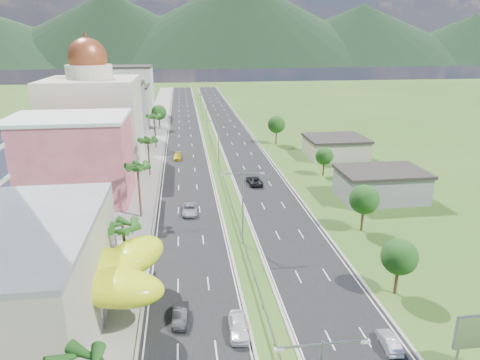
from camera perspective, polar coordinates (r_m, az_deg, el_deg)
name	(u,v)px	position (r m, az deg, el deg)	size (l,w,h in m)	color
ground	(254,280)	(54.50, 1.86, -13.21)	(500.00, 500.00, 0.00)	#2D5119
road_left	(185,132)	(138.70, -7.39, 6.39)	(11.00, 260.00, 0.04)	black
road_right	(231,131)	(139.55, -1.18, 6.61)	(11.00, 260.00, 0.04)	black
sidewalk_left	(155,133)	(138.99, -11.33, 6.23)	(7.00, 260.00, 0.12)	gray
median_guardrail	(212,142)	(121.25, -3.75, 5.05)	(0.10, 216.06, 0.76)	gray
streetlight_median_b	(243,201)	(60.37, 0.37, -2.77)	(6.04, 0.25, 11.00)	gray
streetlight_median_c	(218,138)	(98.50, -2.90, 5.60)	(6.04, 0.25, 11.00)	gray
streetlight_median_d	(207,108)	(142.63, -4.47, 9.57)	(6.04, 0.25, 11.00)	gray
streetlight_median_e	(200,92)	(187.17, -5.31, 11.65)	(6.04, 0.25, 11.00)	gray
lime_canopy	(74,273)	(49.43, -21.25, -11.46)	(18.00, 15.00, 7.40)	#CADC15
pink_shophouse	(73,161)	(83.00, -21.43, 2.42)	(20.00, 15.00, 15.00)	#BE4E58
domed_building	(94,117)	(104.14, -18.88, 7.93)	(20.00, 20.00, 28.70)	beige
midrise_grey	(115,114)	(128.82, -16.28, 8.51)	(16.00, 15.00, 16.00)	gray
midrise_beige	(125,107)	(150.58, -15.08, 9.37)	(16.00, 15.00, 13.00)	#B8B098
midrise_white	(132,91)	(172.90, -14.25, 11.37)	(16.00, 15.00, 18.00)	silver
shed_near	(381,186)	(83.49, 18.24, -0.73)	(15.00, 10.00, 5.00)	gray
shed_far	(335,148)	(110.81, 12.60, 4.21)	(14.00, 12.00, 4.40)	#B8B098
palm_tree_b	(123,229)	(52.90, -15.33, -6.27)	(3.60, 3.60, 8.10)	#47301C
palm_tree_c	(138,169)	(71.04, -13.50, 1.49)	(3.60, 3.60, 9.60)	#47301C
palm_tree_d	(148,142)	(93.44, -12.19, 5.00)	(3.60, 3.60, 8.60)	#47301C
palm_tree_e	(154,118)	(117.73, -11.38, 8.15)	(3.60, 3.60, 9.40)	#47301C
leafy_tree_lfar	(159,112)	(142.79, -10.75, 8.84)	(4.90, 4.90, 8.05)	#47301C
leafy_tree_ra	(399,257)	(52.88, 20.49, -9.59)	(4.20, 4.20, 6.90)	#47301C
leafy_tree_rb	(364,200)	(67.85, 16.24, -2.52)	(4.55, 4.55, 7.47)	#47301C
leafy_tree_rc	(324,156)	(93.96, 11.18, 3.14)	(3.85, 3.85, 6.33)	#47301C
leafy_tree_rd	(277,125)	(120.80, 4.89, 7.38)	(4.90, 4.90, 8.05)	#47301C
mountain_ridge	(241,64)	(501.17, 0.13, 15.16)	(860.00, 140.00, 90.00)	black
car_white_near_left	(239,326)	(45.68, -0.19, -18.93)	(1.93, 4.80, 1.63)	white
car_dark_left	(180,315)	(47.74, -7.96, -17.42)	(1.51, 4.34, 1.43)	black
car_silver_mid_left	(190,209)	(73.54, -6.69, -3.90)	(2.51, 5.45, 1.51)	#9B9CA2
car_yellow_far_left	(178,156)	(106.98, -8.31, 3.14)	(1.93, 4.74, 1.38)	gold
car_silver_right	(389,342)	(46.46, 19.29, -19.68)	(1.36, 3.91, 1.29)	#ADB0B5
car_dark_far_right	(254,180)	(87.55, 1.93, -0.06)	(2.62, 5.68, 1.58)	black
motorcycle	(154,274)	(55.66, -11.40, -12.13)	(0.54, 1.80, 1.15)	black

